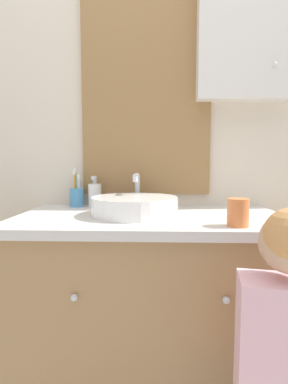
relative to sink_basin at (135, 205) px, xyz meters
name	(u,v)px	position (x,y,z in m)	size (l,w,h in m)	color
wall_back	(156,110)	(0.08, 0.32, 0.44)	(3.20, 0.18, 2.50)	beige
vanity_counter	(151,307)	(0.07, 0.00, -0.44)	(1.10, 0.59, 0.80)	#A37A4C
sink_basin	(135,205)	(0.00, 0.00, 0.00)	(0.35, 0.40, 0.17)	white
toothbrush_holder	(77,196)	(-0.30, 0.23, 0.01)	(0.07, 0.07, 0.19)	#4C93C6
soap_dispenser	(95,195)	(-0.21, 0.22, 0.02)	(0.06, 0.06, 0.15)	white
child_figure	(285,361)	(0.42, -0.47, -0.34)	(0.29, 0.44, 0.91)	slate
drinking_cup	(238,212)	(0.36, -0.21, 0.01)	(0.07, 0.07, 0.09)	orange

